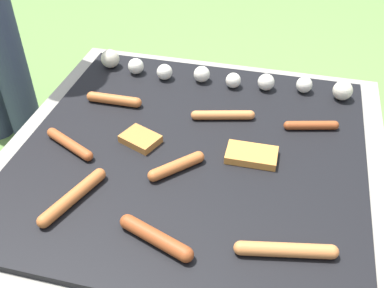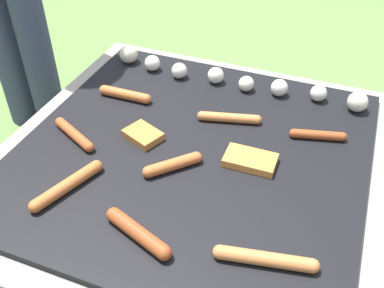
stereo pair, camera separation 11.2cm
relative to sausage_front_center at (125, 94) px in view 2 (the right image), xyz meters
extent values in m
plane|color=#608442|center=(0.27, -0.15, -0.40)|extent=(14.00, 14.00, 0.00)
cube|color=gray|center=(0.27, -0.15, -0.22)|extent=(0.97, 0.97, 0.37)
cube|color=black|center=(0.27, -0.15, -0.02)|extent=(0.85, 0.85, 0.02)
cylinder|color=#2D334C|center=(-0.63, 0.23, -0.01)|extent=(0.11, 0.11, 0.79)
cylinder|color=#2D334C|center=(-0.49, 0.23, -0.01)|extent=(0.11, 0.11, 0.79)
cylinder|color=#B7602D|center=(0.25, -0.23, 0.00)|extent=(0.11, 0.11, 0.03)
sphere|color=#B7602D|center=(0.21, -0.28, 0.00)|extent=(0.03, 0.03, 0.03)
sphere|color=#B7602D|center=(0.29, -0.19, 0.00)|extent=(0.03, 0.03, 0.03)
cylinder|color=#B7602D|center=(0.05, -0.38, 0.00)|extent=(0.08, 0.17, 0.03)
sphere|color=#B7602D|center=(0.08, -0.30, 0.00)|extent=(0.03, 0.03, 0.03)
sphere|color=#B7602D|center=(0.03, -0.46, 0.00)|extent=(0.03, 0.03, 0.03)
cylinder|color=#A34C23|center=(-0.04, -0.21, 0.00)|extent=(0.14, 0.09, 0.03)
sphere|color=#A34C23|center=(0.03, -0.25, 0.00)|extent=(0.03, 0.03, 0.03)
sphere|color=#A34C23|center=(-0.10, -0.18, 0.00)|extent=(0.03, 0.03, 0.03)
cylinder|color=#C6753D|center=(0.52, -0.41, 0.00)|extent=(0.18, 0.06, 0.03)
sphere|color=#C6753D|center=(0.44, -0.43, 0.00)|extent=(0.03, 0.03, 0.03)
sphere|color=#C6753D|center=(0.61, -0.40, 0.00)|extent=(0.03, 0.03, 0.03)
cylinder|color=#B7602D|center=(0.00, 0.00, 0.00)|extent=(0.14, 0.03, 0.03)
sphere|color=#B7602D|center=(0.07, 0.00, 0.00)|extent=(0.03, 0.03, 0.03)
sphere|color=#B7602D|center=(-0.07, 0.00, 0.00)|extent=(0.03, 0.03, 0.03)
cylinder|color=#C6753D|center=(0.32, 0.00, 0.00)|extent=(0.15, 0.06, 0.03)
sphere|color=#C6753D|center=(0.39, 0.02, 0.00)|extent=(0.03, 0.03, 0.03)
sphere|color=#C6753D|center=(0.24, -0.02, 0.00)|extent=(0.03, 0.03, 0.03)
cylinder|color=#93421E|center=(0.27, -0.45, 0.00)|extent=(0.15, 0.08, 0.03)
sphere|color=#93421E|center=(0.34, -0.47, 0.00)|extent=(0.03, 0.03, 0.03)
sphere|color=#93421E|center=(0.20, -0.42, 0.00)|extent=(0.03, 0.03, 0.03)
cylinder|color=#93421E|center=(0.55, 0.01, 0.00)|extent=(0.13, 0.05, 0.02)
sphere|color=#93421E|center=(0.49, 0.00, 0.00)|extent=(0.02, 0.02, 0.02)
sphere|color=#93421E|center=(0.61, 0.03, 0.00)|extent=(0.02, 0.02, 0.02)
cube|color=#D18438|center=(0.42, -0.14, 0.00)|extent=(0.13, 0.08, 0.02)
cube|color=#B27033|center=(0.13, -0.15, 0.00)|extent=(0.11, 0.10, 0.02)
sphere|color=beige|center=(-0.09, 0.20, 0.02)|extent=(0.06, 0.06, 0.06)
sphere|color=silver|center=(0.00, 0.18, 0.01)|extent=(0.05, 0.05, 0.05)
sphere|color=silver|center=(0.10, 0.17, 0.01)|extent=(0.05, 0.05, 0.05)
sphere|color=silver|center=(0.22, 0.18, 0.01)|extent=(0.05, 0.05, 0.05)
sphere|color=silver|center=(0.32, 0.17, 0.01)|extent=(0.05, 0.05, 0.05)
sphere|color=silver|center=(0.41, 0.18, 0.01)|extent=(0.05, 0.05, 0.05)
sphere|color=silver|center=(0.53, 0.20, 0.01)|extent=(0.05, 0.05, 0.05)
sphere|color=beige|center=(0.63, 0.18, 0.01)|extent=(0.06, 0.06, 0.06)
camera|label=1|loc=(0.47, -0.99, 0.72)|focal=42.00mm
camera|label=2|loc=(0.58, -0.96, 0.72)|focal=42.00mm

